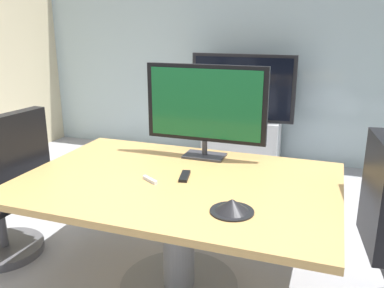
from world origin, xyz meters
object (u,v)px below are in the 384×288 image
object	(u,v)px
office_chair_left	(6,199)
wall_display_unit	(241,128)
conference_table	(178,207)
conference_phone	(232,206)
remote_control	(185,176)
tv_monitor	(205,106)

from	to	relation	value
office_chair_left	wall_display_unit	xyz separation A→B (m)	(1.10, 2.55, -0.01)
conference_table	conference_phone	size ratio (longest dim) A/B	8.51
conference_phone	remote_control	bearing A→B (deg)	137.12
wall_display_unit	remote_control	size ratio (longest dim) A/B	7.71
remote_control	wall_display_unit	bearing A→B (deg)	82.26
wall_display_unit	remote_control	bearing A→B (deg)	-85.31
tv_monitor	wall_display_unit	bearing A→B (deg)	95.46
tv_monitor	remote_control	size ratio (longest dim) A/B	4.94
tv_monitor	remote_control	bearing A→B (deg)	-88.94
conference_table	office_chair_left	world-z (taller)	office_chair_left
conference_table	tv_monitor	size ratio (longest dim) A/B	2.23
tv_monitor	conference_phone	distance (m)	0.93
office_chair_left	conference_phone	bearing A→B (deg)	86.99
office_chair_left	remote_control	bearing A→B (deg)	100.14
office_chair_left	tv_monitor	distance (m)	1.54
conference_table	remote_control	world-z (taller)	remote_control
remote_control	conference_phone	bearing A→B (deg)	-55.31
tv_monitor	wall_display_unit	size ratio (longest dim) A/B	0.64
conference_phone	remote_control	distance (m)	0.53
office_chair_left	remote_control	world-z (taller)	office_chair_left
conference_table	remote_control	bearing A→B (deg)	55.41
tv_monitor	conference_table	bearing A→B (deg)	-92.43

